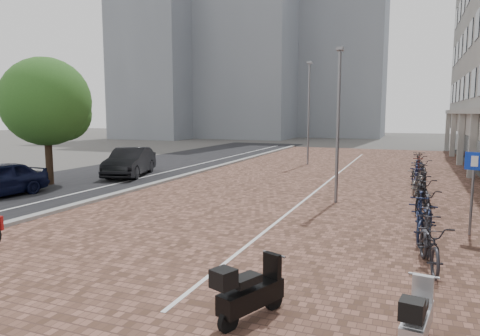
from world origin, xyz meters
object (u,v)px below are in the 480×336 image
car_dark (130,162)px  scooter_mid (251,291)px  parking_sign (473,181)px  scooter_front (417,317)px

car_dark → scooter_mid: car_dark is taller
car_dark → parking_sign: bearing=-39.2°
scooter_front → parking_sign: size_ratio=0.61×
scooter_front → scooter_mid: size_ratio=0.93×
car_dark → parking_sign: (15.47, -6.05, 0.77)m
car_dark → scooter_mid: 17.34m
scooter_mid → parking_sign: 7.89m
car_dark → scooter_front: 19.03m
car_dark → scooter_front: (14.08, -12.80, -0.28)m
parking_sign → scooter_mid: bearing=-99.9°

